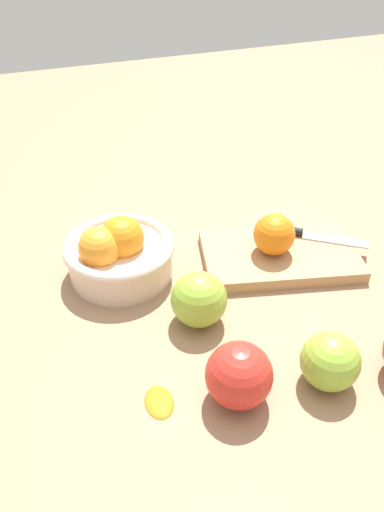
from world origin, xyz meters
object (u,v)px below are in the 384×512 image
object	(u,v)px
apple_mid_left	(199,299)
orange_on_board	(274,234)
apple_front_center	(330,361)
cutting_board	(280,255)
knife	(309,234)
apple_front_left	(239,375)
bowl	(118,253)

from	to	relation	value
apple_mid_left	orange_on_board	bearing A→B (deg)	29.14
orange_on_board	apple_front_center	distance (m)	0.25
cutting_board	knife	bearing A→B (deg)	16.29
cutting_board	apple_front_center	bearing A→B (deg)	-103.38
apple_front_left	knife	bearing A→B (deg)	46.24
apple_front_left	apple_front_center	xyz separation A→B (m)	(0.12, -0.01, -0.00)
apple_front_left	apple_mid_left	distance (m)	0.14
apple_front_left	apple_front_center	world-z (taller)	apple_front_left
apple_mid_left	apple_front_center	bearing A→B (deg)	-53.67
cutting_board	orange_on_board	size ratio (longest dim) A/B	3.74
cutting_board	orange_on_board	bearing A→B (deg)	171.81
apple_mid_left	apple_front_center	xyz separation A→B (m)	(0.12, -0.16, -0.00)
apple_mid_left	apple_front_center	distance (m)	0.20
apple_front_center	apple_front_left	bearing A→B (deg)	172.73
cutting_board	apple_mid_left	world-z (taller)	apple_mid_left
orange_on_board	apple_front_left	xyz separation A→B (m)	(-0.16, -0.23, -0.01)
bowl	orange_on_board	bearing A→B (deg)	-11.78
apple_front_left	cutting_board	bearing A→B (deg)	52.76
knife	bowl	bearing A→B (deg)	173.88
bowl	knife	bearing A→B (deg)	-6.12
knife	apple_front_left	xyz separation A→B (m)	(-0.24, -0.25, 0.02)
apple_front_center	knife	bearing A→B (deg)	65.25
cutting_board	orange_on_board	xyz separation A→B (m)	(-0.01, 0.00, 0.04)
knife	apple_front_left	size ratio (longest dim) A/B	1.65
cutting_board	apple_front_center	distance (m)	0.25
bowl	apple_front_center	xyz separation A→B (m)	(0.20, -0.30, -0.01)
apple_front_left	apple_mid_left	bearing A→B (deg)	89.71
cutting_board	knife	size ratio (longest dim) A/B	1.85
bowl	orange_on_board	world-z (taller)	bowl
cutting_board	knife	distance (m)	0.07
bowl	apple_front_center	size ratio (longest dim) A/B	2.32
knife	apple_front_left	world-z (taller)	apple_front_left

